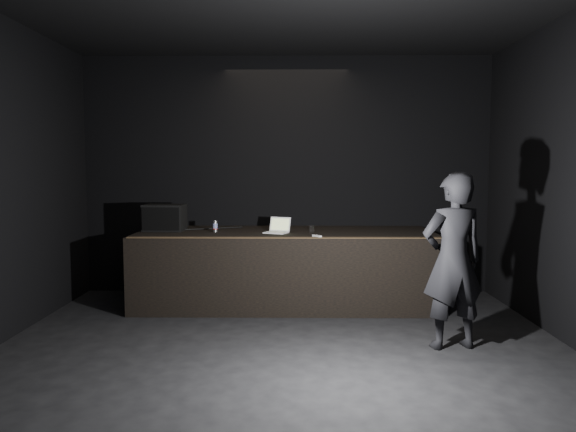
# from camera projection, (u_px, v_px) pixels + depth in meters

# --- Properties ---
(ground) EXTENTS (7.00, 7.00, 0.00)m
(ground) POSITION_uv_depth(u_px,v_px,m) (281.00, 377.00, 5.01)
(ground) COLOR black
(ground) RESTS_ON ground
(room_walls) EXTENTS (6.10, 7.10, 3.52)m
(room_walls) POSITION_uv_depth(u_px,v_px,m) (281.00, 150.00, 4.83)
(room_walls) COLOR black
(room_walls) RESTS_ON ground
(stage_riser) EXTENTS (4.00, 1.50, 1.00)m
(stage_riser) POSITION_uv_depth(u_px,v_px,m) (286.00, 268.00, 7.69)
(stage_riser) COLOR black
(stage_riser) RESTS_ON ground
(riser_lip) EXTENTS (3.92, 0.10, 0.01)m
(riser_lip) POSITION_uv_depth(u_px,v_px,m) (285.00, 237.00, 6.94)
(riser_lip) COLOR brown
(riser_lip) RESTS_ON stage_riser
(stage_monitor) EXTENTS (0.56, 0.43, 0.36)m
(stage_monitor) POSITION_uv_depth(u_px,v_px,m) (164.00, 218.00, 7.71)
(stage_monitor) COLOR black
(stage_monitor) RESTS_ON stage_riser
(cable) EXTENTS (0.85, 0.41, 0.02)m
(cable) POSITION_uv_depth(u_px,v_px,m) (211.00, 228.00, 7.92)
(cable) COLOR black
(cable) RESTS_ON stage_riser
(laptop) EXTENTS (0.38, 0.36, 0.20)m
(laptop) POSITION_uv_depth(u_px,v_px,m) (278.00, 229.00, 7.48)
(laptop) COLOR silver
(laptop) RESTS_ON stage_riser
(beer_can) EXTENTS (0.06, 0.06, 0.15)m
(beer_can) POSITION_uv_depth(u_px,v_px,m) (215.00, 226.00, 7.57)
(beer_can) COLOR silver
(beer_can) RESTS_ON stage_riser
(plastic_cup) EXTENTS (0.08, 0.08, 0.09)m
(plastic_cup) POSITION_uv_depth(u_px,v_px,m) (312.00, 229.00, 7.50)
(plastic_cup) COLOR white
(plastic_cup) RESTS_ON stage_riser
(wii_remote) EXTENTS (0.12, 0.15, 0.03)m
(wii_remote) POSITION_uv_depth(u_px,v_px,m) (317.00, 236.00, 6.98)
(wii_remote) COLOR white
(wii_remote) RESTS_ON stage_riser
(person) EXTENTS (0.74, 0.57, 1.83)m
(person) POSITION_uv_depth(u_px,v_px,m) (453.00, 261.00, 5.77)
(person) COLOR black
(person) RESTS_ON ground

